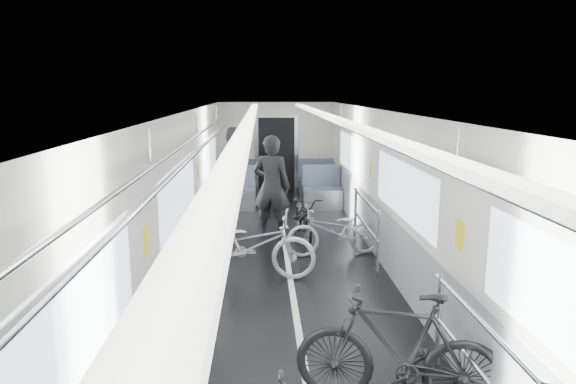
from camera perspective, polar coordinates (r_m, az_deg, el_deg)
name	(u,v)px	position (r m, az deg, el deg)	size (l,w,h in m)	color
car_shell	(286,187)	(8.53, -0.24, 0.59)	(3.02, 14.01, 2.41)	black
bike_left_far	(251,245)	(7.49, -4.15, -5.91)	(0.66, 1.89, 1.00)	#B0B0B5
bike_right_near	(398,350)	(4.66, 12.13, -16.79)	(0.50, 1.77, 1.06)	black
bike_right_mid	(334,231)	(8.52, 5.19, -4.32)	(0.56, 1.61, 0.85)	#9D9DA1
bike_aisle	(304,216)	(9.54, 1.77, -2.71)	(0.54, 1.54, 0.81)	black
person_standing	(272,187)	(9.49, -1.84, 0.61)	(0.70, 0.46, 1.91)	black
person_seated	(233,167)	(12.13, -6.11, 2.79)	(0.91, 0.71, 1.87)	#302E37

